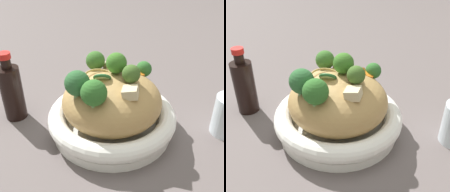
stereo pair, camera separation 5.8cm
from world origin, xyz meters
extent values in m
plane|color=#5D5453|center=(0.00, 0.00, 0.00)|extent=(3.00, 3.00, 0.00)
cylinder|color=white|center=(0.00, 0.00, 0.01)|extent=(0.26, 0.26, 0.02)
torus|color=white|center=(0.00, 0.00, 0.04)|extent=(0.28, 0.28, 0.04)
ellipsoid|color=#AC864D|center=(0.00, 0.00, 0.08)|extent=(0.21, 0.21, 0.12)
torus|color=tan|center=(-0.01, 0.04, 0.12)|extent=(0.05, 0.05, 0.02)
torus|color=#B28E4A|center=(0.00, 0.03, 0.13)|extent=(0.09, 0.09, 0.01)
cone|color=#98B772|center=(0.06, -0.07, 0.10)|extent=(0.01, 0.01, 0.01)
sphere|color=#2D6229|center=(0.06, -0.07, 0.12)|extent=(0.04, 0.04, 0.04)
cone|color=#95AF76|center=(0.02, -0.01, 0.13)|extent=(0.02, 0.02, 0.02)
sphere|color=#386C24|center=(0.02, -0.01, 0.16)|extent=(0.05, 0.05, 0.04)
cone|color=#97B472|center=(-0.07, 0.03, 0.12)|extent=(0.03, 0.03, 0.01)
sphere|color=#2D6326|center=(-0.07, 0.03, 0.14)|extent=(0.07, 0.07, 0.05)
cone|color=#92B071|center=(-0.04, 0.07, 0.12)|extent=(0.03, 0.03, 0.02)
sphere|color=#2A5C2F|center=(-0.04, 0.07, 0.14)|extent=(0.07, 0.07, 0.05)
cone|color=#8FB06B|center=(-0.02, -0.04, 0.13)|extent=(0.02, 0.02, 0.02)
sphere|color=#3B5D24|center=(-0.02, -0.04, 0.15)|extent=(0.05, 0.05, 0.04)
cone|color=#9AB675|center=(0.06, 0.03, 0.12)|extent=(0.02, 0.02, 0.02)
sphere|color=#356426|center=(0.06, 0.03, 0.14)|extent=(0.05, 0.05, 0.04)
cylinder|color=orange|center=(0.05, -0.05, 0.12)|extent=(0.03, 0.02, 0.02)
cylinder|color=orange|center=(0.04, -0.06, 0.12)|extent=(0.03, 0.03, 0.01)
cylinder|color=orange|center=(0.05, -0.02, 0.13)|extent=(0.03, 0.03, 0.01)
cylinder|color=beige|center=(-0.01, 0.02, 0.14)|extent=(0.03, 0.03, 0.03)
torus|color=#265D2F|center=(-0.01, 0.02, 0.14)|extent=(0.03, 0.04, 0.03)
cylinder|color=beige|center=(0.08, -0.03, 0.12)|extent=(0.03, 0.03, 0.02)
torus|color=#275623|center=(0.08, -0.03, 0.12)|extent=(0.04, 0.04, 0.03)
cube|color=#C9B989|center=(0.08, 0.00, 0.12)|extent=(0.04, 0.04, 0.03)
cube|color=#CFBC8D|center=(-0.05, -0.03, 0.13)|extent=(0.04, 0.04, 0.02)
cylinder|color=black|center=(0.06, 0.23, 0.06)|extent=(0.05, 0.05, 0.13)
cylinder|color=black|center=(0.06, 0.23, 0.14)|extent=(0.02, 0.02, 0.02)
cylinder|color=red|center=(0.06, 0.23, 0.16)|extent=(0.03, 0.03, 0.01)
camera|label=1|loc=(-0.49, 0.01, 0.40)|focal=44.29mm
camera|label=2|loc=(-0.49, -0.04, 0.40)|focal=44.29mm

